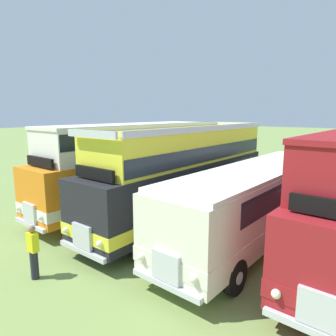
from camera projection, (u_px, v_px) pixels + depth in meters
name	position (u px, v px, depth m)	size (l,w,h in m)	color
ground_plane	(254.00, 241.00, 12.25)	(200.00, 200.00, 0.00)	#7A934C
bus_first_in_row	(131.00, 162.00, 16.29)	(2.94, 11.19, 4.49)	orange
bus_second_in_row	(186.00, 172.00, 14.20)	(2.78, 11.58, 4.52)	black
bus_third_in_row	(258.00, 197.00, 12.13)	(3.08, 11.47, 2.99)	silver
marshal_person	(33.00, 252.00, 9.31)	(0.36, 0.24, 1.73)	#23232D
rope_fence_line	(320.00, 175.00, 21.61)	(20.28, 0.08, 1.05)	#8C704C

